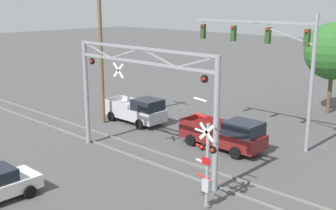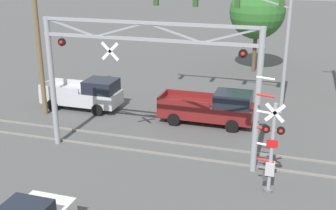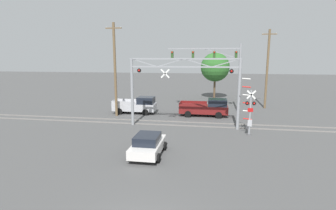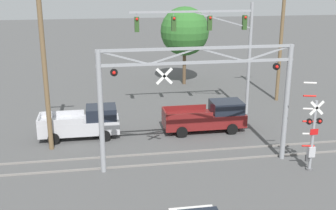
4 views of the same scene
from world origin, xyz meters
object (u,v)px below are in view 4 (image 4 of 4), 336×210
at_px(crossing_signal_mast, 312,137).
at_px(pickup_truck_lead, 209,117).
at_px(utility_pole_left, 44,62).
at_px(background_tree_beyond_span, 185,31).
at_px(pickup_truck_following, 84,123).
at_px(traffic_signal_span, 220,39).
at_px(utility_pole_right, 281,38).
at_px(crossing_gantry, 197,91).

distance_m(crossing_signal_mast, pickup_truck_lead, 7.74).
relative_size(utility_pole_left, background_tree_beyond_span, 1.41).
distance_m(pickup_truck_following, background_tree_beyond_span, 16.02).
distance_m(pickup_truck_lead, utility_pole_left, 11.03).
xyz_separation_m(traffic_signal_span, pickup_truck_lead, (-1.53, -3.03, -4.70)).
xyz_separation_m(pickup_truck_lead, utility_pole_right, (7.45, 5.99, 4.18)).
distance_m(traffic_signal_span, utility_pole_right, 6.65).
bearing_deg(pickup_truck_following, crossing_gantry, -40.78).
distance_m(crossing_signal_mast, utility_pole_right, 13.64).
bearing_deg(traffic_signal_span, utility_pole_left, -158.70).
height_order(crossing_signal_mast, traffic_signal_span, traffic_signal_span).
relative_size(crossing_signal_mast, pickup_truck_following, 0.97).
xyz_separation_m(pickup_truck_following, utility_pole_right, (15.58, 5.82, 4.18)).
relative_size(crossing_gantry, utility_pole_right, 1.03).
bearing_deg(crossing_signal_mast, utility_pole_left, 159.16).
bearing_deg(utility_pole_right, crossing_signal_mast, -106.36).
height_order(crossing_gantry, crossing_signal_mast, crossing_gantry).
distance_m(pickup_truck_following, utility_pole_left, 4.99).
height_order(pickup_truck_lead, pickup_truck_following, same).
xyz_separation_m(crossing_signal_mast, utility_pole_right, (3.73, 12.71, 3.25)).
xyz_separation_m(crossing_gantry, crossing_signal_mast, (5.78, -1.66, -2.29)).
bearing_deg(pickup_truck_lead, background_tree_beyond_span, 85.48).
bearing_deg(utility_pole_right, utility_pole_left, -156.86).
relative_size(crossing_signal_mast, background_tree_beyond_span, 0.67).
bearing_deg(crossing_signal_mast, pickup_truck_following, 149.81).
bearing_deg(background_tree_beyond_span, utility_pole_left, -127.93).
bearing_deg(pickup_truck_lead, traffic_signal_span, 63.28).
relative_size(crossing_signal_mast, traffic_signal_span, 0.56).
distance_m(utility_pole_right, background_tree_beyond_span, 9.30).
height_order(crossing_gantry, utility_pole_right, utility_pole_right).
bearing_deg(pickup_truck_lead, crossing_gantry, -112.13).
xyz_separation_m(crossing_signal_mast, traffic_signal_span, (-2.19, 9.75, 3.77)).
height_order(traffic_signal_span, utility_pole_left, utility_pole_left).
distance_m(traffic_signal_span, pickup_truck_following, 11.11).
bearing_deg(utility_pole_left, crossing_signal_mast, -20.84).
xyz_separation_m(crossing_gantry, utility_pole_left, (-7.99, 3.58, 1.08)).
bearing_deg(pickup_truck_following, utility_pole_left, -139.25).
bearing_deg(traffic_signal_span, crossing_signal_mast, -77.32).
distance_m(crossing_gantry, pickup_truck_following, 8.64).
height_order(crossing_signal_mast, pickup_truck_following, crossing_signal_mast).
xyz_separation_m(crossing_signal_mast, pickup_truck_following, (-11.85, 6.89, -0.93)).
height_order(utility_pole_left, utility_pole_right, utility_pole_left).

